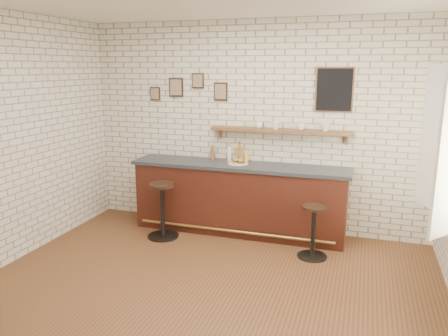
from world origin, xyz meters
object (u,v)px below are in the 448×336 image
at_px(ciabatta_sandwich, 239,161).
at_px(shelf_cup_b, 276,125).
at_px(bar_counter, 239,198).
at_px(bitters_bottle_white, 229,154).
at_px(bitters_bottle_brown, 212,154).
at_px(shelf_cup_d, 326,128).
at_px(bitters_bottle_amber, 239,153).
at_px(bar_stool_left, 162,208).
at_px(condiment_bottle_yellow, 246,156).
at_px(shelf_cup_a, 259,125).
at_px(bar_stool_right, 313,230).
at_px(shelf_cup_c, 301,127).
at_px(sandwich_plate, 238,164).

height_order(ciabatta_sandwich, shelf_cup_b, shelf_cup_b).
height_order(bar_counter, bitters_bottle_white, bitters_bottle_white).
xyz_separation_m(ciabatta_sandwich, bitters_bottle_brown, (-0.46, 0.20, 0.04)).
height_order(ciabatta_sandwich, bitters_bottle_white, bitters_bottle_white).
bearing_deg(shelf_cup_d, shelf_cup_b, 175.06).
bearing_deg(bitters_bottle_amber, bar_stool_left, -141.26).
bearing_deg(condiment_bottle_yellow, bitters_bottle_brown, 180.00).
distance_m(bitters_bottle_amber, bar_stool_left, 1.36).
bearing_deg(bitters_bottle_white, condiment_bottle_yellow, -0.00).
height_order(bar_stool_left, shelf_cup_a, shelf_cup_a).
height_order(bar_stool_left, shelf_cup_b, shelf_cup_b).
relative_size(bitters_bottle_brown, bitters_bottle_white, 0.89).
distance_m(ciabatta_sandwich, condiment_bottle_yellow, 0.21).
relative_size(bar_stool_right, shelf_cup_c, 5.93).
bearing_deg(bar_counter, shelf_cup_b, 23.27).
bearing_deg(bitters_bottle_brown, bar_stool_left, -123.97).
height_order(bar_counter, ciabatta_sandwich, ciabatta_sandwich).
xyz_separation_m(bar_stool_right, shelf_cup_c, (-0.31, 0.76, 1.18)).
xyz_separation_m(shelf_cup_a, shelf_cup_d, (0.92, 0.00, 0.00)).
relative_size(sandwich_plate, ciabatta_sandwich, 1.45).
height_order(bitters_bottle_amber, condiment_bottle_yellow, bitters_bottle_amber).
distance_m(shelf_cup_a, shelf_cup_c, 0.59).
bearing_deg(ciabatta_sandwich, shelf_cup_d, 10.11).
distance_m(bar_stool_left, shelf_cup_d, 2.50).
bearing_deg(shelf_cup_c, bitters_bottle_brown, 89.36).
distance_m(bar_stool_right, shelf_cup_d, 1.41).
bearing_deg(condiment_bottle_yellow, bitters_bottle_white, 180.00).
distance_m(sandwich_plate, shelf_cup_b, 0.75).
relative_size(bar_counter, condiment_bottle_yellow, 16.18).
distance_m(sandwich_plate, shelf_cup_a, 0.62).
relative_size(sandwich_plate, bar_stool_left, 0.36).
bearing_deg(ciabatta_sandwich, sandwich_plate, 180.00).
bearing_deg(shelf_cup_b, ciabatta_sandwich, 172.81).
xyz_separation_m(ciabatta_sandwich, shelf_cup_c, (0.83, 0.21, 0.49)).
relative_size(bitters_bottle_amber, shelf_cup_a, 2.39).
height_order(shelf_cup_a, shelf_cup_d, shelf_cup_d).
distance_m(bar_counter, bitters_bottle_white, 0.66).
xyz_separation_m(ciabatta_sandwich, shelf_cup_b, (0.47, 0.21, 0.50)).
height_order(shelf_cup_a, shelf_cup_b, shelf_cup_b).
height_order(sandwich_plate, ciabatta_sandwich, ciabatta_sandwich).
xyz_separation_m(bitters_bottle_white, bar_stool_left, (-0.75, -0.73, -0.68)).
height_order(bar_counter, bar_stool_right, bar_counter).
relative_size(bar_stool_left, bar_stool_right, 1.16).
xyz_separation_m(sandwich_plate, bar_stool_right, (1.14, -0.55, -0.65)).
distance_m(bar_counter, bar_stool_right, 1.27).
xyz_separation_m(condiment_bottle_yellow, bar_stool_right, (1.08, -0.75, -0.73)).
relative_size(shelf_cup_b, shelf_cup_d, 1.07).
bearing_deg(bar_stool_right, bitters_bottle_white, 150.70).
height_order(bitters_bottle_white, shelf_cup_b, shelf_cup_b).
xyz_separation_m(sandwich_plate, shelf_cup_c, (0.83, 0.21, 0.53)).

